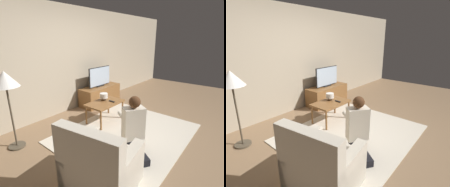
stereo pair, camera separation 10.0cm
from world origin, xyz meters
The scene contains 11 objects.
ground_plane centered at (0.00, 0.00, 0.00)m, with size 10.00×10.00×0.00m, color #896B4C.
wall_back centered at (0.00, 1.93, 1.30)m, with size 10.00×0.06×2.60m.
rug centered at (0.00, 0.00, 0.01)m, with size 2.60×2.16×0.02m.
tv_stand centered at (0.93, 1.58, 0.26)m, with size 1.25×0.50×0.52m.
tv centered at (0.93, 1.59, 0.80)m, with size 0.82×0.08×0.56m.
coffee_table centered at (0.13, 0.70, 0.42)m, with size 0.84×0.52×0.47m.
floor_lamp centered at (-1.60, 1.26, 1.16)m, with size 0.42×0.42×1.36m.
armchair centered at (-1.31, -0.48, 0.31)m, with size 0.85×0.96×0.93m.
person_kneeling centered at (-0.45, -0.42, 0.49)m, with size 0.67×0.82×0.98m.
table_lamp centered at (0.21, 0.80, 0.57)m, with size 0.18×0.18×0.17m.
remote centered at (0.25, 0.60, 0.48)m, with size 0.04×0.15×0.02m.
Camera 2 is at (-2.56, -1.80, 1.84)m, focal length 28.00 mm.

